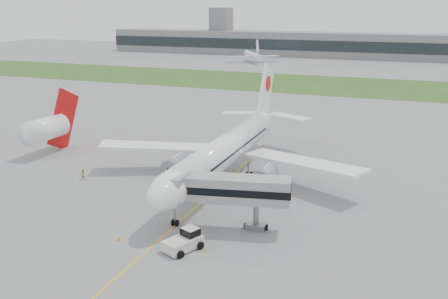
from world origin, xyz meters
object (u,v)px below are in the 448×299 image
at_px(pushback_tug, 185,240).
at_px(ground_crew_near, 171,243).
at_px(jet_bridge, 223,190).
at_px(airliner, 227,149).
at_px(neighbor_aircraft, 47,128).

height_order(pushback_tug, ground_crew_near, pushback_tug).
xyz_separation_m(jet_bridge, ground_crew_near, (-3.98, -7.43, -4.95)).
bearing_deg(airliner, pushback_tug, -80.77).
xyz_separation_m(airliner, neighbor_aircraft, (-39.63, 2.35, -0.35)).
height_order(pushback_tug, jet_bridge, jet_bridge).
bearing_deg(pushback_tug, ground_crew_near, -138.85).
bearing_deg(neighbor_aircraft, ground_crew_near, -32.59).
distance_m(jet_bridge, neighbor_aircraft, 50.67).
bearing_deg(airliner, jet_bridge, -70.61).
distance_m(jet_bridge, ground_crew_near, 9.78).
bearing_deg(ground_crew_near, neighbor_aircraft, -77.20).
bearing_deg(neighbor_aircraft, airliner, -2.09).
height_order(airliner, ground_crew_near, airliner).
bearing_deg(airliner, ground_crew_near, -84.40).
bearing_deg(ground_crew_near, pushback_tug, 154.60).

